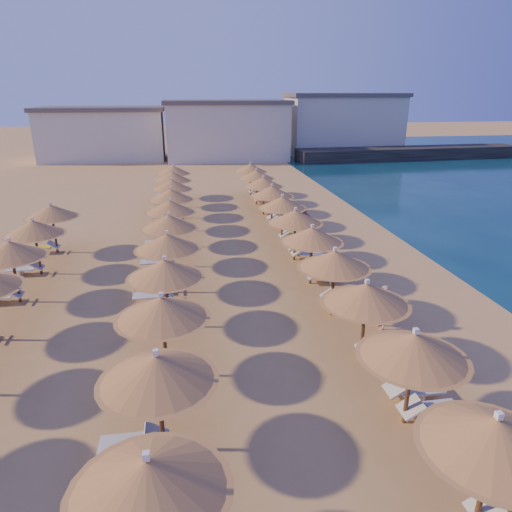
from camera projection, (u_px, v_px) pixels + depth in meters
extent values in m
plane|color=tan|center=(262.00, 324.00, 17.43)|extent=(220.00, 220.00, 0.00)
cube|color=black|center=(410.00, 153.00, 59.25)|extent=(30.17, 5.63, 1.50)
cube|color=beige|center=(104.00, 136.00, 58.19)|extent=(15.00, 8.00, 6.00)
cube|color=#59514C|center=(101.00, 109.00, 57.08)|extent=(15.60, 8.48, 0.50)
cube|color=beige|center=(227.00, 132.00, 58.23)|extent=(15.00, 8.00, 6.80)
cube|color=#59514C|center=(226.00, 102.00, 56.98)|extent=(15.60, 8.48, 0.50)
cube|color=beige|center=(343.00, 126.00, 63.11)|extent=(15.00, 8.00, 7.60)
cube|color=#59514C|center=(345.00, 95.00, 61.73)|extent=(15.60, 8.48, 0.50)
cylinder|color=brown|center=(484.00, 484.00, 8.93)|extent=(0.12, 0.12, 2.26)
cone|color=brown|center=(495.00, 433.00, 8.51)|extent=(2.66, 2.66, 0.68)
cone|color=brown|center=(492.00, 445.00, 8.61)|extent=(2.88, 2.88, 0.12)
cube|color=white|center=(499.00, 415.00, 8.37)|extent=(0.12, 0.12, 0.14)
cylinder|color=brown|center=(409.00, 387.00, 11.87)|extent=(0.12, 0.12, 2.26)
cone|color=brown|center=(414.00, 346.00, 11.45)|extent=(2.66, 2.66, 0.68)
cone|color=brown|center=(413.00, 355.00, 11.55)|extent=(2.88, 2.88, 0.12)
cube|color=white|center=(416.00, 331.00, 11.31)|extent=(0.12, 0.12, 0.14)
cylinder|color=brown|center=(363.00, 328.00, 14.81)|extent=(0.12, 0.12, 2.26)
cone|color=brown|center=(366.00, 294.00, 14.39)|extent=(2.66, 2.66, 0.68)
cone|color=brown|center=(366.00, 302.00, 14.49)|extent=(2.88, 2.88, 0.12)
cube|color=white|center=(367.00, 282.00, 14.25)|extent=(0.12, 0.12, 0.14)
cylinder|color=brown|center=(333.00, 289.00, 17.75)|extent=(0.12, 0.12, 2.26)
cone|color=brown|center=(335.00, 259.00, 17.33)|extent=(2.66, 2.66, 0.68)
cone|color=brown|center=(334.00, 266.00, 17.42)|extent=(2.88, 2.88, 0.12)
cube|color=white|center=(335.00, 249.00, 17.19)|extent=(0.12, 0.12, 0.14)
cylinder|color=brown|center=(311.00, 260.00, 20.68)|extent=(0.12, 0.12, 2.26)
cone|color=brown|center=(312.00, 235.00, 20.27)|extent=(2.66, 2.66, 0.68)
cone|color=brown|center=(312.00, 241.00, 20.36)|extent=(2.88, 2.88, 0.12)
cube|color=white|center=(313.00, 226.00, 20.13)|extent=(0.12, 0.12, 0.14)
cylinder|color=brown|center=(295.00, 239.00, 23.62)|extent=(0.12, 0.12, 2.26)
cone|color=brown|center=(295.00, 217.00, 23.20)|extent=(2.66, 2.66, 0.68)
cone|color=brown|center=(295.00, 222.00, 23.30)|extent=(2.88, 2.88, 0.12)
cube|color=white|center=(296.00, 209.00, 23.06)|extent=(0.12, 0.12, 0.14)
cylinder|color=brown|center=(282.00, 223.00, 26.56)|extent=(0.12, 0.12, 2.26)
cone|color=brown|center=(282.00, 202.00, 26.14)|extent=(2.66, 2.66, 0.68)
cone|color=brown|center=(282.00, 207.00, 26.24)|extent=(2.88, 2.88, 0.12)
cube|color=white|center=(282.00, 195.00, 26.00)|extent=(0.12, 0.12, 0.14)
cylinder|color=brown|center=(272.00, 210.00, 29.50)|extent=(0.12, 0.12, 2.26)
cone|color=brown|center=(272.00, 191.00, 29.08)|extent=(2.66, 2.66, 0.68)
cone|color=brown|center=(272.00, 195.00, 29.18)|extent=(2.88, 2.88, 0.12)
cube|color=white|center=(272.00, 185.00, 28.94)|extent=(0.12, 0.12, 0.14)
cylinder|color=brown|center=(263.00, 199.00, 32.44)|extent=(0.12, 0.12, 2.26)
cone|color=brown|center=(263.00, 182.00, 32.02)|extent=(2.66, 2.66, 0.68)
cone|color=brown|center=(263.00, 186.00, 32.12)|extent=(2.88, 2.88, 0.12)
cube|color=white|center=(264.00, 176.00, 31.88)|extent=(0.12, 0.12, 0.14)
cylinder|color=brown|center=(256.00, 190.00, 35.38)|extent=(0.12, 0.12, 2.26)
cone|color=brown|center=(256.00, 174.00, 34.96)|extent=(2.66, 2.66, 0.68)
cone|color=brown|center=(256.00, 178.00, 35.05)|extent=(2.88, 2.88, 0.12)
cube|color=white|center=(256.00, 169.00, 34.82)|extent=(0.12, 0.12, 0.14)
cylinder|color=brown|center=(251.00, 182.00, 38.31)|extent=(0.12, 0.12, 2.26)
cone|color=brown|center=(250.00, 168.00, 37.90)|extent=(2.66, 2.66, 0.68)
cone|color=brown|center=(251.00, 171.00, 37.99)|extent=(2.88, 2.88, 0.12)
cube|color=white|center=(250.00, 163.00, 37.76)|extent=(0.12, 0.12, 0.14)
cone|color=brown|center=(148.00, 475.00, 7.58)|extent=(2.66, 2.66, 0.68)
cone|color=brown|center=(150.00, 488.00, 7.68)|extent=(2.88, 2.88, 0.12)
cube|color=white|center=(146.00, 456.00, 7.44)|extent=(0.12, 0.12, 0.14)
cylinder|color=brown|center=(161.00, 412.00, 10.94)|extent=(0.12, 0.12, 2.26)
cone|color=brown|center=(157.00, 368.00, 10.52)|extent=(2.66, 2.66, 0.68)
cone|color=brown|center=(158.00, 378.00, 10.62)|extent=(2.88, 2.88, 0.12)
cube|color=white|center=(156.00, 353.00, 10.38)|extent=(0.12, 0.12, 0.14)
cylinder|color=brown|center=(165.00, 344.00, 13.88)|extent=(0.12, 0.12, 2.26)
cone|color=brown|center=(162.00, 308.00, 13.46)|extent=(2.66, 2.66, 0.68)
cone|color=brown|center=(163.00, 316.00, 13.56)|extent=(2.88, 2.88, 0.12)
cube|color=white|center=(161.00, 295.00, 13.32)|extent=(0.12, 0.12, 0.14)
cylinder|color=brown|center=(167.00, 300.00, 16.82)|extent=(0.12, 0.12, 2.26)
cone|color=brown|center=(165.00, 269.00, 16.40)|extent=(2.66, 2.66, 0.68)
cone|color=brown|center=(166.00, 276.00, 16.50)|extent=(2.88, 2.88, 0.12)
cube|color=white|center=(164.00, 258.00, 16.26)|extent=(0.12, 0.12, 0.14)
cylinder|color=brown|center=(169.00, 268.00, 19.75)|extent=(0.12, 0.12, 2.26)
cone|color=brown|center=(167.00, 242.00, 19.34)|extent=(2.66, 2.66, 0.68)
cone|color=brown|center=(168.00, 248.00, 19.43)|extent=(2.88, 2.88, 0.12)
cube|color=white|center=(167.00, 232.00, 19.20)|extent=(0.12, 0.12, 0.14)
cylinder|color=brown|center=(171.00, 245.00, 22.69)|extent=(0.12, 0.12, 2.26)
cone|color=brown|center=(169.00, 222.00, 22.28)|extent=(2.66, 2.66, 0.68)
cone|color=brown|center=(169.00, 227.00, 22.37)|extent=(2.88, 2.88, 0.12)
cube|color=white|center=(168.00, 214.00, 22.13)|extent=(0.12, 0.12, 0.14)
cylinder|color=brown|center=(172.00, 228.00, 25.63)|extent=(0.12, 0.12, 2.26)
cone|color=brown|center=(170.00, 206.00, 25.21)|extent=(2.66, 2.66, 0.68)
cone|color=brown|center=(171.00, 211.00, 25.31)|extent=(2.88, 2.88, 0.12)
cube|color=white|center=(170.00, 199.00, 25.07)|extent=(0.12, 0.12, 0.14)
cylinder|color=brown|center=(172.00, 214.00, 28.57)|extent=(0.12, 0.12, 2.26)
cone|color=brown|center=(171.00, 194.00, 28.15)|extent=(2.66, 2.66, 0.68)
cone|color=brown|center=(171.00, 199.00, 28.25)|extent=(2.88, 2.88, 0.12)
cube|color=white|center=(171.00, 188.00, 28.01)|extent=(0.12, 0.12, 0.14)
cylinder|color=brown|center=(173.00, 202.00, 31.51)|extent=(0.12, 0.12, 2.26)
cone|color=brown|center=(172.00, 185.00, 31.09)|extent=(2.66, 2.66, 0.68)
cone|color=brown|center=(172.00, 189.00, 31.19)|extent=(2.88, 2.88, 0.12)
cube|color=white|center=(172.00, 179.00, 30.95)|extent=(0.12, 0.12, 0.14)
cylinder|color=brown|center=(174.00, 193.00, 34.45)|extent=(0.12, 0.12, 2.26)
cone|color=brown|center=(173.00, 177.00, 34.03)|extent=(2.66, 2.66, 0.68)
cone|color=brown|center=(173.00, 180.00, 34.12)|extent=(2.88, 2.88, 0.12)
cube|color=white|center=(172.00, 171.00, 33.89)|extent=(0.12, 0.12, 0.14)
cylinder|color=brown|center=(174.00, 185.00, 37.38)|extent=(0.12, 0.12, 2.26)
cone|color=brown|center=(173.00, 170.00, 36.97)|extent=(2.66, 2.66, 0.68)
cone|color=brown|center=(173.00, 173.00, 37.06)|extent=(2.88, 2.88, 0.12)
cube|color=white|center=(173.00, 165.00, 36.83)|extent=(0.12, 0.12, 0.14)
cylinder|color=brown|center=(16.00, 277.00, 18.84)|extent=(0.12, 0.12, 2.26)
cone|color=brown|center=(10.00, 249.00, 18.42)|extent=(2.66, 2.66, 0.68)
cone|color=brown|center=(12.00, 256.00, 18.52)|extent=(2.88, 2.88, 0.12)
cube|color=white|center=(8.00, 239.00, 18.28)|extent=(0.12, 0.12, 0.14)
cylinder|color=brown|center=(38.00, 252.00, 21.78)|extent=(0.12, 0.12, 2.26)
cone|color=brown|center=(34.00, 227.00, 21.36)|extent=(2.66, 2.66, 0.68)
cone|color=brown|center=(35.00, 233.00, 21.46)|extent=(2.88, 2.88, 0.12)
cube|color=white|center=(32.00, 219.00, 21.22)|extent=(0.12, 0.12, 0.14)
cylinder|color=brown|center=(55.00, 233.00, 24.72)|extent=(0.12, 0.12, 2.26)
cone|color=brown|center=(51.00, 211.00, 24.30)|extent=(2.66, 2.66, 0.68)
cone|color=brown|center=(52.00, 216.00, 24.39)|extent=(2.88, 2.88, 0.12)
cube|color=white|center=(50.00, 203.00, 24.16)|extent=(0.12, 0.12, 0.14)
cube|color=silver|center=(485.00, 508.00, 9.18)|extent=(0.58, 0.64, 0.40)
cube|color=silver|center=(436.00, 409.00, 12.28)|extent=(1.27, 0.64, 0.06)
cube|color=silver|center=(436.00, 414.00, 12.33)|extent=(0.06, 0.57, 0.32)
cube|color=silver|center=(411.00, 407.00, 12.12)|extent=(0.58, 0.64, 0.40)
cube|color=silver|center=(420.00, 388.00, 13.11)|extent=(1.27, 0.64, 0.06)
cube|color=silver|center=(419.00, 393.00, 13.17)|extent=(0.06, 0.57, 0.32)
cube|color=silver|center=(396.00, 387.00, 12.96)|extent=(0.58, 0.64, 0.40)
cube|color=silver|center=(126.00, 443.00, 11.09)|extent=(1.27, 0.64, 0.06)
cube|color=silver|center=(126.00, 448.00, 11.14)|extent=(0.06, 0.57, 0.32)
cube|color=silver|center=(157.00, 435.00, 11.15)|extent=(0.58, 0.64, 0.40)
cube|color=silver|center=(387.00, 347.00, 15.22)|extent=(1.27, 0.64, 0.06)
cube|color=silver|center=(386.00, 351.00, 15.27)|extent=(0.06, 0.57, 0.32)
cube|color=silver|center=(366.00, 345.00, 15.06)|extent=(0.58, 0.64, 0.40)
cube|color=silver|center=(137.00, 369.00, 14.02)|extent=(1.27, 0.64, 0.06)
cube|color=silver|center=(137.00, 374.00, 14.08)|extent=(0.06, 0.57, 0.32)
cube|color=silver|center=(161.00, 363.00, 14.09)|extent=(0.58, 0.64, 0.40)
cube|color=silver|center=(134.00, 387.00, 13.19)|extent=(1.27, 0.64, 0.06)
cube|color=silver|center=(135.00, 391.00, 13.24)|extent=(0.06, 0.57, 0.32)
cube|color=silver|center=(160.00, 380.00, 13.25)|extent=(0.58, 0.64, 0.40)
cube|color=yellow|center=(134.00, 385.00, 13.17)|extent=(1.22, 0.59, 0.05)
cube|color=silver|center=(353.00, 306.00, 18.15)|extent=(1.27, 0.64, 0.06)
cube|color=silver|center=(353.00, 309.00, 18.21)|extent=(0.06, 0.57, 0.32)
cube|color=silver|center=(335.00, 304.00, 18.00)|extent=(0.58, 0.64, 0.40)
cube|color=yellow|center=(353.00, 305.00, 18.14)|extent=(1.22, 0.59, 0.05)
cube|color=silver|center=(346.00, 296.00, 18.99)|extent=(1.27, 0.64, 0.06)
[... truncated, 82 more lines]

